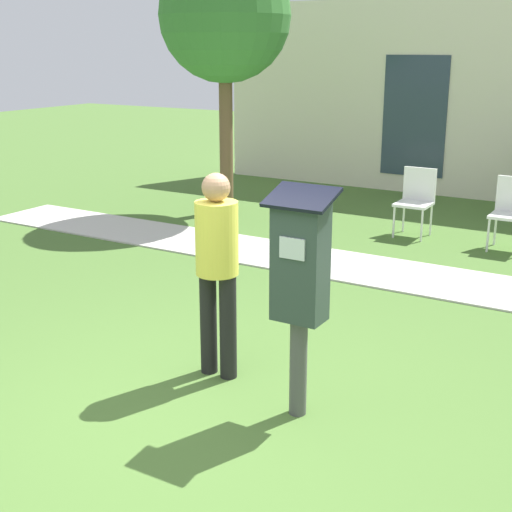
% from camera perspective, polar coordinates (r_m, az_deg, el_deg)
% --- Properties ---
extents(ground_plane, '(40.00, 40.00, 0.00)m').
position_cam_1_polar(ground_plane, '(4.99, -4.28, -13.03)').
color(ground_plane, '#476B2D').
extents(sidewalk, '(12.00, 1.10, 0.02)m').
position_cam_1_polar(sidewalk, '(8.08, 11.07, -1.43)').
color(sidewalk, beige).
rests_on(sidewalk, ground).
extents(building_facade, '(10.00, 0.26, 3.20)m').
position_cam_1_polar(building_facade, '(12.22, 19.18, 11.60)').
color(building_facade, beige).
rests_on(building_facade, ground).
extents(parking_meter, '(0.44, 0.31, 1.59)m').
position_cam_1_polar(parking_meter, '(4.68, 3.54, -1.45)').
color(parking_meter, '#4C4C4C').
rests_on(parking_meter, ground).
extents(person_standing, '(0.32, 0.32, 1.58)m').
position_cam_1_polar(person_standing, '(5.29, -3.13, -0.31)').
color(person_standing, black).
rests_on(person_standing, ground).
extents(outdoor_chair_left, '(0.44, 0.44, 0.90)m').
position_cam_1_polar(outdoor_chair_left, '(9.72, 12.70, 4.68)').
color(outdoor_chair_left, white).
rests_on(outdoor_chair_left, ground).
extents(outdoor_chair_middle, '(0.44, 0.44, 0.90)m').
position_cam_1_polar(outdoor_chair_middle, '(9.37, 19.77, 3.67)').
color(outdoor_chair_middle, white).
rests_on(outdoor_chair_middle, ground).
extents(tree, '(1.90, 1.90, 3.82)m').
position_cam_1_polar(tree, '(10.71, -2.52, 18.58)').
color(tree, brown).
rests_on(tree, ground).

